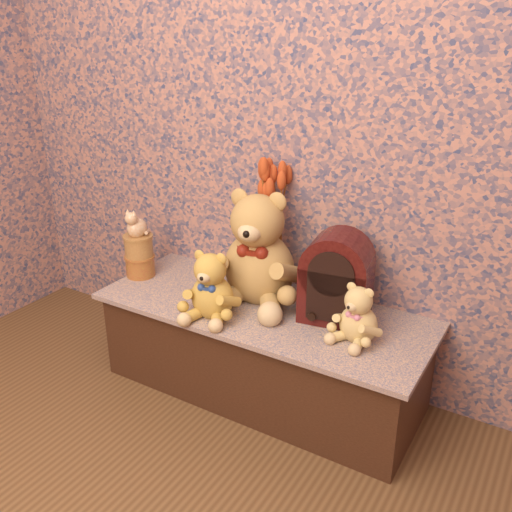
# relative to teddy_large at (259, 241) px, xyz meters

# --- Properties ---
(display_shelf) EXTENTS (1.35, 0.54, 0.39)m
(display_shelf) POSITION_rel_teddy_large_xyz_m (0.06, -0.08, -0.44)
(display_shelf) COLOR #3A4577
(display_shelf) RESTS_ON ground
(teddy_large) EXTENTS (0.48, 0.53, 0.49)m
(teddy_large) POSITION_rel_teddy_large_xyz_m (0.00, 0.00, 0.00)
(teddy_large) COLOR #AD7E43
(teddy_large) RESTS_ON display_shelf
(teddy_medium) EXTENTS (0.27, 0.30, 0.28)m
(teddy_medium) POSITION_rel_teddy_large_xyz_m (-0.08, -0.22, -0.10)
(teddy_medium) COLOR gold
(teddy_medium) RESTS_ON display_shelf
(teddy_small) EXTENTS (0.23, 0.25, 0.23)m
(teddy_small) POSITION_rel_teddy_large_xyz_m (0.47, -0.11, -0.13)
(teddy_small) COLOR tan
(teddy_small) RESTS_ON display_shelf
(cathedral_radio) EXTENTS (0.28, 0.22, 0.35)m
(cathedral_radio) POSITION_rel_teddy_large_xyz_m (0.34, -0.01, -0.07)
(cathedral_radio) COLOR #36090A
(cathedral_radio) RESTS_ON display_shelf
(ceramic_vase) EXTENTS (0.11, 0.11, 0.18)m
(ceramic_vase) POSITION_rel_teddy_large_xyz_m (0.02, 0.09, -0.16)
(ceramic_vase) COLOR tan
(ceramic_vase) RESTS_ON display_shelf
(dried_stalks) EXTENTS (0.24, 0.24, 0.38)m
(dried_stalks) POSITION_rel_teddy_large_xyz_m (0.02, 0.09, 0.12)
(dried_stalks) COLOR #C1471E
(dried_stalks) RESTS_ON ceramic_vase
(biscuit_tin_lower) EXTENTS (0.17, 0.17, 0.09)m
(biscuit_tin_lower) POSITION_rel_teddy_large_xyz_m (-0.56, -0.09, -0.20)
(biscuit_tin_lower) COLOR #B68F35
(biscuit_tin_lower) RESTS_ON display_shelf
(biscuit_tin_upper) EXTENTS (0.15, 0.15, 0.10)m
(biscuit_tin_upper) POSITION_rel_teddy_large_xyz_m (-0.56, -0.09, -0.11)
(biscuit_tin_upper) COLOR tan
(biscuit_tin_upper) RESTS_ON biscuit_tin_lower
(cat_figurine) EXTENTS (0.10, 0.11, 0.13)m
(cat_figurine) POSITION_rel_teddy_large_xyz_m (-0.56, -0.09, 0.01)
(cat_figurine) COLOR silver
(cat_figurine) RESTS_ON biscuit_tin_upper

